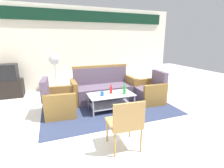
# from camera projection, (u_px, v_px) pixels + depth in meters

# --- Properties ---
(ground_plane) EXTENTS (14.00, 14.00, 0.00)m
(ground_plane) POSITION_uv_depth(u_px,v_px,m) (122.00, 119.00, 3.60)
(ground_plane) COLOR white
(wall_back) EXTENTS (6.52, 0.19, 2.80)m
(wall_back) POSITION_uv_depth(u_px,v_px,m) (89.00, 46.00, 5.98)
(wall_back) COLOR silver
(wall_back) RESTS_ON ground
(rug) EXTENTS (3.23, 2.05, 0.01)m
(rug) POSITION_uv_depth(u_px,v_px,m) (109.00, 107.00, 4.22)
(rug) COLOR #2D3856
(rug) RESTS_ON ground
(couch) EXTENTS (1.80, 0.74, 0.96)m
(couch) POSITION_uv_depth(u_px,v_px,m) (104.00, 89.00, 4.73)
(couch) COLOR #5B4C60
(couch) RESTS_ON rug
(armchair_left) EXTENTS (0.75, 0.81, 0.85)m
(armchair_left) POSITION_uv_depth(u_px,v_px,m) (59.00, 103.00, 3.77)
(armchair_left) COLOR #5B4C60
(armchair_left) RESTS_ON rug
(armchair_right) EXTENTS (0.73, 0.79, 0.85)m
(armchair_right) POSITION_uv_depth(u_px,v_px,m) (150.00, 92.00, 4.54)
(armchair_right) COLOR #5B4C60
(armchair_right) RESTS_ON rug
(coffee_table) EXTENTS (1.10, 0.60, 0.40)m
(coffee_table) POSITION_uv_depth(u_px,v_px,m) (111.00, 99.00, 4.03)
(coffee_table) COLOR silver
(coffee_table) RESTS_ON rug
(bottle_red) EXTENTS (0.07, 0.07, 0.23)m
(bottle_red) POSITION_uv_depth(u_px,v_px,m) (111.00, 90.00, 4.03)
(bottle_red) COLOR red
(bottle_red) RESTS_ON coffee_table
(bottle_green) EXTENTS (0.07, 0.07, 0.28)m
(bottle_green) POSITION_uv_depth(u_px,v_px,m) (124.00, 90.00, 3.98)
(bottle_green) COLOR #2D8C38
(bottle_green) RESTS_ON coffee_table
(cup) EXTENTS (0.08, 0.08, 0.10)m
(cup) POSITION_uv_depth(u_px,v_px,m) (102.00, 94.00, 3.86)
(cup) COLOR #2659A5
(cup) RESTS_ON coffee_table
(tv_stand) EXTENTS (0.80, 0.50, 0.52)m
(tv_stand) POSITION_uv_depth(u_px,v_px,m) (9.00, 89.00, 4.96)
(tv_stand) COLOR black
(tv_stand) RESTS_ON ground
(television) EXTENTS (0.60, 0.45, 0.48)m
(television) POSITION_uv_depth(u_px,v_px,m) (6.00, 72.00, 4.84)
(television) COLOR black
(television) RESTS_ON tv_stand
(pedestal_fan) EXTENTS (0.36, 0.36, 1.27)m
(pedestal_fan) POSITION_uv_depth(u_px,v_px,m) (55.00, 62.00, 5.28)
(pedestal_fan) COLOR #2D2D33
(pedestal_fan) RESTS_ON ground
(wicker_chair) EXTENTS (0.50, 0.50, 0.84)m
(wicker_chair) POSITION_uv_depth(u_px,v_px,m) (126.00, 121.00, 2.47)
(wicker_chair) COLOR #AD844C
(wicker_chair) RESTS_ON ground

